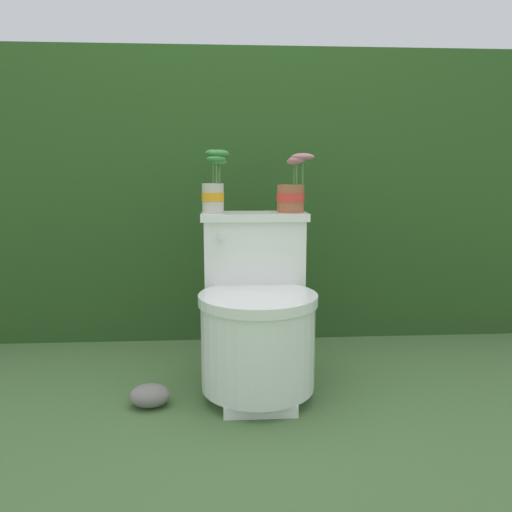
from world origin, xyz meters
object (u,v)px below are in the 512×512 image
garden_stone (150,395)px  potted_plant_midleft (292,191)px  toilet (257,319)px  potted_plant_left (214,188)px

garden_stone → potted_plant_midleft: bearing=27.0°
potted_plant_midleft → garden_stone: bearing=-153.0°
toilet → garden_stone: 0.47m
potted_plant_left → garden_stone: potted_plant_left is taller
toilet → garden_stone: (-0.39, -0.10, -0.24)m
potted_plant_left → potted_plant_midleft: size_ratio=1.06×
toilet → potted_plant_midleft: bearing=48.8°
toilet → potted_plant_left: size_ratio=2.75×
potted_plant_midleft → potted_plant_left: bearing=-176.0°
potted_plant_left → garden_stone: 0.80m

